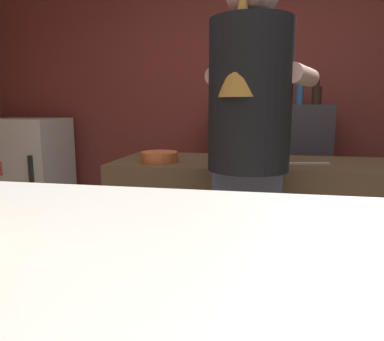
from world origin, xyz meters
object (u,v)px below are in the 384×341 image
(chefs_knife, at_px, (306,163))
(bottle_soy, at_px, (317,94))
(bottle_olive_oil, at_px, (238,96))
(bottle_hot_sauce, at_px, (300,92))
(bartender, at_px, (248,150))
(bottle_vinegar, at_px, (243,93))
(mixing_bowl, at_px, (160,157))
(mini_fridge, at_px, (29,178))

(chefs_knife, height_order, bottle_soy, bottle_soy)
(bottle_olive_oil, bearing_deg, bottle_hot_sauce, -6.67)
(bartender, distance_m, bottle_vinegar, 1.61)
(bottle_olive_oil, height_order, bottle_vinegar, bottle_vinegar)
(bottle_hot_sauce, bearing_deg, mixing_bowl, -123.03)
(mixing_bowl, relative_size, bottle_olive_oil, 1.00)
(bottle_vinegar, bearing_deg, bottle_soy, -3.49)
(bartender, height_order, mixing_bowl, bartender)
(mini_fridge, bearing_deg, mixing_bowl, -35.13)
(bottle_vinegar, bearing_deg, chefs_knife, -71.34)
(bottle_hot_sauce, distance_m, bottle_olive_oil, 0.51)
(bartender, relative_size, bottle_olive_oil, 8.82)
(bartender, xyz_separation_m, bottle_olive_oil, (-0.16, 1.66, 0.27))
(mini_fridge, bearing_deg, bartender, -35.07)
(bartender, bearing_deg, bottle_olive_oil, 23.96)
(bottle_soy, bearing_deg, bartender, -106.79)
(bottle_hot_sauce, xyz_separation_m, bottle_olive_oil, (-0.50, 0.06, -0.02))
(chefs_knife, relative_size, bottle_vinegar, 1.00)
(bottle_olive_oil, xyz_separation_m, bottle_vinegar, (0.04, -0.08, 0.02))
(mini_fridge, distance_m, bottle_soy, 2.63)
(bottle_hot_sauce, distance_m, bottle_vinegar, 0.46)
(bartender, xyz_separation_m, mixing_bowl, (-0.48, 0.34, -0.09))
(bartender, bearing_deg, mixing_bowl, 73.65)
(bartender, height_order, bottle_olive_oil, bartender)
(mini_fridge, distance_m, chefs_knife, 2.58)
(chefs_knife, distance_m, bottle_vinegar, 1.31)
(bartender, xyz_separation_m, bottle_vinegar, (-0.12, 1.58, 0.29))
(chefs_knife, bearing_deg, bottle_hot_sauce, 74.41)
(mini_fridge, relative_size, bottle_olive_oil, 5.48)
(mini_fridge, height_order, bartender, bartender)
(chefs_knife, xyz_separation_m, bottle_vinegar, (-0.40, 1.18, 0.40))
(mixing_bowl, height_order, bottle_olive_oil, bottle_olive_oil)
(mini_fridge, xyz_separation_m, bottle_olive_oil, (1.90, 0.22, 0.74))
(mixing_bowl, distance_m, bottle_olive_oil, 1.41)
(chefs_knife, relative_size, bottle_olive_oil, 1.21)
(bottle_olive_oil, xyz_separation_m, bottle_soy, (0.63, -0.12, 0.00))
(bottle_hot_sauce, distance_m, bottle_soy, 0.14)
(bottle_hot_sauce, height_order, bottle_olive_oil, bottle_hot_sauce)
(bottle_hot_sauce, bearing_deg, chefs_knife, -92.97)
(bartender, relative_size, bottle_hot_sauce, 6.82)
(mini_fridge, xyz_separation_m, bottle_vinegar, (1.94, 0.14, 0.76))
(chefs_knife, bearing_deg, mixing_bowl, 172.54)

